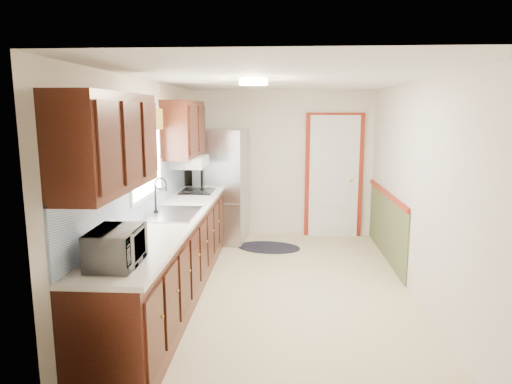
# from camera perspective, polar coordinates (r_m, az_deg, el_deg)

# --- Properties ---
(room_shell) EXTENTS (3.20, 5.20, 2.52)m
(room_shell) POSITION_cam_1_polar(r_m,az_deg,el_deg) (5.11, 3.20, 0.35)
(room_shell) COLOR #C6B88B
(room_shell) RESTS_ON ground
(kitchen_run) EXTENTS (0.63, 4.00, 2.20)m
(kitchen_run) POSITION_cam_1_polar(r_m,az_deg,el_deg) (5.06, -11.03, -4.43)
(kitchen_run) COLOR #34140C
(kitchen_run) RESTS_ON ground
(back_wall_trim) EXTENTS (1.12, 2.30, 2.08)m
(back_wall_trim) POSITION_cam_1_polar(r_m,az_deg,el_deg) (7.40, 10.97, 0.77)
(back_wall_trim) COLOR maroon
(back_wall_trim) RESTS_ON ground
(ceiling_fixture) EXTENTS (0.30, 0.30, 0.06)m
(ceiling_fixture) POSITION_cam_1_polar(r_m,az_deg,el_deg) (4.85, -0.32, 13.60)
(ceiling_fixture) COLOR #FFD88C
(ceiling_fixture) RESTS_ON room_shell
(microwave) EXTENTS (0.29, 0.50, 0.34)m
(microwave) POSITION_cam_1_polar(r_m,az_deg,el_deg) (3.51, -17.12, -6.14)
(microwave) COLOR white
(microwave) RESTS_ON kitchen_run
(refrigerator) EXTENTS (0.81, 0.78, 1.78)m
(refrigerator) POSITION_cam_1_polar(r_m,az_deg,el_deg) (7.25, -4.34, 0.74)
(refrigerator) COLOR #B7B7BC
(refrigerator) RESTS_ON ground
(rug) EXTENTS (1.06, 0.78, 0.01)m
(rug) POSITION_cam_1_polar(r_m,az_deg,el_deg) (7.04, 1.59, -6.92)
(rug) COLOR black
(rug) RESTS_ON ground
(cooktop) EXTENTS (0.45, 0.54, 0.02)m
(cooktop) POSITION_cam_1_polar(r_m,az_deg,el_deg) (6.49, -7.32, 0.12)
(cooktop) COLOR black
(cooktop) RESTS_ON kitchen_run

